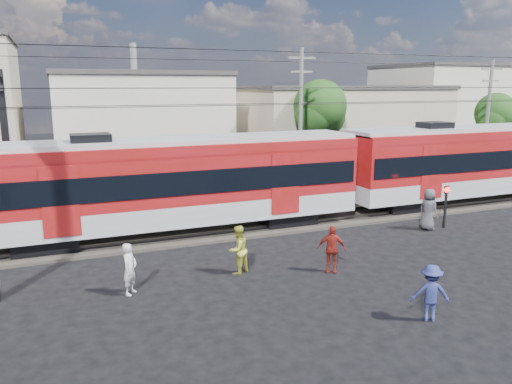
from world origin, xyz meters
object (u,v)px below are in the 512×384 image
crossing_signal (446,199)px  commuter_train (179,180)px  pedestrian_c (431,293)px  pedestrian_a (130,269)px

crossing_signal → commuter_train: bearing=163.4°
pedestrian_c → crossing_signal: bearing=-108.2°
commuter_train → crossing_signal: size_ratio=26.05×
pedestrian_c → pedestrian_a: bearing=-7.5°
commuter_train → pedestrian_a: (-2.88, -5.48, -1.59)m
pedestrian_a → crossing_signal: size_ratio=0.84×
pedestrian_c → crossing_signal: (6.90, 7.01, 0.54)m
commuter_train → pedestrian_a: bearing=-117.7°
pedestrian_c → crossing_signal: crossing_signal is taller
pedestrian_c → commuter_train: bearing=-40.6°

